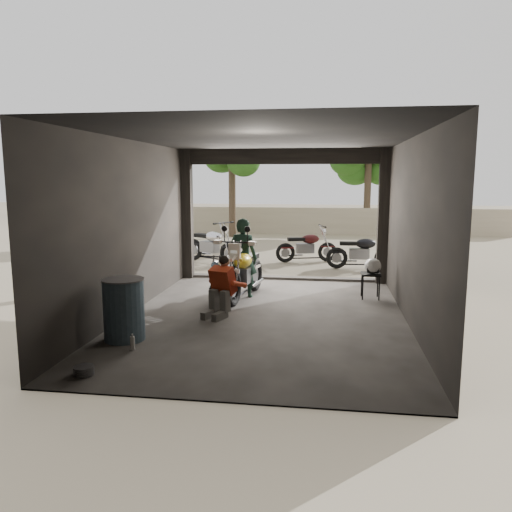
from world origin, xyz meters
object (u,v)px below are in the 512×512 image
(oil_drum, at_px, (124,310))
(outside_bike_a, at_px, (211,242))
(stool, at_px, (371,277))
(sign_post, at_px, (434,220))
(outside_bike_c, at_px, (361,249))
(mechanic, at_px, (219,289))
(main_bike, at_px, (245,268))
(rider, at_px, (243,258))
(helmet, at_px, (373,266))
(outside_bike_b, at_px, (307,244))
(left_bike, at_px, (222,277))

(oil_drum, bearing_deg, outside_bike_a, 92.80)
(stool, xyz_separation_m, sign_post, (1.75, 2.66, 0.99))
(outside_bike_a, height_order, outside_bike_c, outside_bike_a)
(oil_drum, bearing_deg, mechanic, 51.71)
(main_bike, relative_size, outside_bike_c, 1.18)
(rider, height_order, helmet, rider)
(outside_bike_b, height_order, oil_drum, outside_bike_b)
(mechanic, distance_m, helmet, 3.37)
(outside_bike_a, relative_size, oil_drum, 1.90)
(outside_bike_c, xyz_separation_m, oil_drum, (-4.03, -6.88, -0.08))
(outside_bike_b, bearing_deg, outside_bike_a, 83.70)
(left_bike, bearing_deg, outside_bike_b, 75.45)
(left_bike, height_order, rider, rider)
(stool, bearing_deg, sign_post, 56.72)
(rider, distance_m, oil_drum, 3.41)
(mechanic, bearing_deg, outside_bike_c, 82.72)
(outside_bike_a, bearing_deg, rider, -125.74)
(main_bike, height_order, oil_drum, main_bike)
(left_bike, height_order, stool, left_bike)
(main_bike, bearing_deg, rider, 122.81)
(left_bike, distance_m, outside_bike_c, 5.16)
(stool, height_order, helmet, helmet)
(main_bike, distance_m, outside_bike_b, 4.96)
(outside_bike_a, relative_size, rider, 1.10)
(main_bike, xyz_separation_m, outside_bike_a, (-1.75, 4.32, -0.03))
(mechanic, bearing_deg, left_bike, 120.91)
(main_bike, distance_m, left_bike, 0.53)
(left_bike, xyz_separation_m, outside_bike_c, (3.07, 4.15, 0.06))
(left_bike, height_order, helmet, left_bike)
(main_bike, relative_size, rider, 1.16)
(outside_bike_c, bearing_deg, stool, 176.30)
(helmet, bearing_deg, outside_bike_a, 129.81)
(rider, distance_m, stool, 2.69)
(outside_bike_b, xyz_separation_m, sign_post, (3.27, -1.86, 0.91))
(main_bike, distance_m, stool, 2.63)
(main_bike, distance_m, outside_bike_a, 4.66)
(stool, relative_size, helmet, 1.55)
(main_bike, distance_m, mechanic, 1.51)
(outside_bike_b, distance_m, rider, 4.86)
(main_bike, distance_m, outside_bike_c, 4.70)
(sign_post, bearing_deg, oil_drum, -118.49)
(left_bike, bearing_deg, oil_drum, -107.30)
(outside_bike_c, height_order, mechanic, outside_bike_c)
(outside_bike_a, distance_m, mechanic, 6.01)
(outside_bike_b, bearing_deg, oil_drum, 145.78)
(left_bike, distance_m, stool, 3.10)
(rider, relative_size, oil_drum, 1.73)
(outside_bike_c, distance_m, helmet, 3.61)
(outside_bike_c, relative_size, mechanic, 1.55)
(outside_bike_b, distance_m, outside_bike_c, 1.82)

